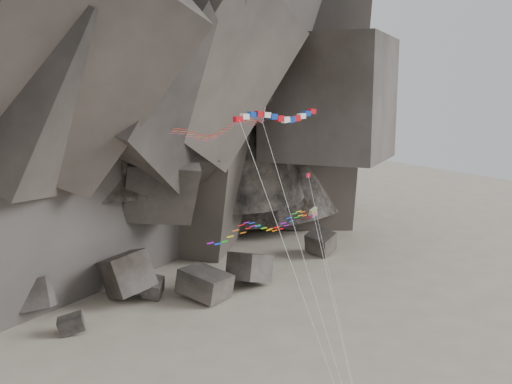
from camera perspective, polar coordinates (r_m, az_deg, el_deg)
headland at (r=110.53m, az=-20.42°, el=16.47°), size 110.00×70.00×84.00m
boulder_field at (r=84.10m, az=-9.36°, el=-8.98°), size 62.50×16.22×7.82m
delta_kite at (r=47.17m, az=-4.11°, el=6.36°), size 9.52×18.07×27.47m
banner_kite at (r=48.52m, az=2.27°, el=7.32°), size 9.23×16.03×27.16m
parafoil_kite at (r=47.32m, az=0.49°, el=-3.43°), size 12.99×14.94×18.33m
pennant_kite at (r=47.68m, az=6.59°, el=-4.76°), size 5.12×13.85×21.70m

